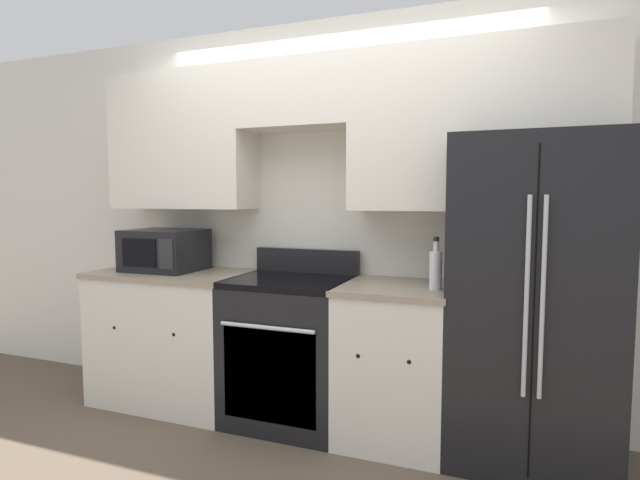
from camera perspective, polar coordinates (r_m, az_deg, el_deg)
name	(u,v)px	position (r m, az deg, el deg)	size (l,w,h in m)	color
ground_plane	(301,448)	(3.10, -2.20, -22.63)	(12.00, 12.00, 0.00)	brown
wall_back	(336,183)	(3.29, 1.87, 6.58)	(8.00, 0.39, 2.60)	silver
lower_cabinets_left	(174,336)	(3.71, -16.36, -10.50)	(1.07, 0.64, 0.92)	silver
lower_cabinets_right	(395,362)	(3.06, 8.59, -13.63)	(0.64, 0.64, 0.92)	silver
oven_range	(290,349)	(3.26, -3.42, -12.34)	(0.74, 0.65, 1.08)	black
refrigerator	(531,300)	(2.96, 22.93, -6.34)	(0.84, 0.78, 1.75)	black
microwave	(165,250)	(3.66, -17.30, -1.10)	(0.49, 0.43, 0.29)	black
bottle	(436,269)	(2.83, 13.08, -3.22)	(0.07, 0.07, 0.29)	silver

